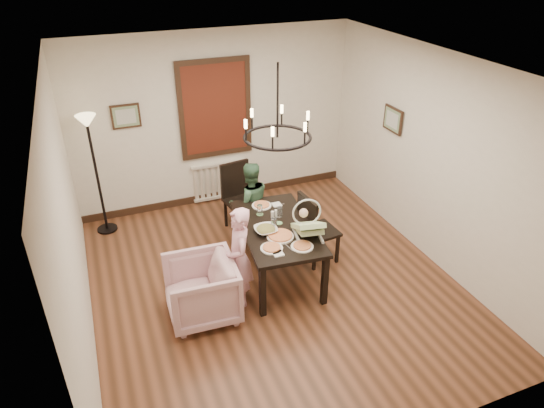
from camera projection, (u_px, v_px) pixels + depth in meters
room_shell at (263, 175)px, 5.95m from camera, size 4.51×5.00×2.81m
dining_table at (277, 232)px, 6.20m from camera, size 1.05×1.67×0.75m
chair_far at (242, 198)px, 7.25m from camera, size 0.53×0.53×1.05m
chair_right at (320, 227)px, 6.55m from camera, size 0.50×0.50×1.03m
armchair at (201, 290)px, 5.64m from camera, size 0.86×0.84×0.74m
elderly_woman at (239, 265)px, 5.78m from camera, size 0.31×0.42×1.08m
seated_man at (250, 210)px, 6.98m from camera, size 0.51×0.39×1.03m
baby_bouncer at (308, 224)px, 5.88m from camera, size 0.47×0.58×0.34m
salad_bowl at (266, 230)px, 6.01m from camera, size 0.34×0.34×0.08m
pizza_platter at (280, 236)px, 5.92m from camera, size 0.33×0.33×0.04m
drinking_glass at (274, 223)px, 6.07m from camera, size 0.08×0.08×0.15m
window_blinds at (215, 109)px, 7.55m from camera, size 1.00×0.03×1.40m
radiator at (219, 180)px, 8.18m from camera, size 0.92×0.12×0.62m
picture_back at (126, 116)px, 7.10m from camera, size 0.42×0.03×0.36m
picture_right at (393, 120)px, 6.97m from camera, size 0.03×0.42×0.36m
floor_lamp at (97, 177)px, 7.03m from camera, size 0.30×0.30×1.80m
chandelier at (277, 137)px, 5.57m from camera, size 0.80×0.80×0.04m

